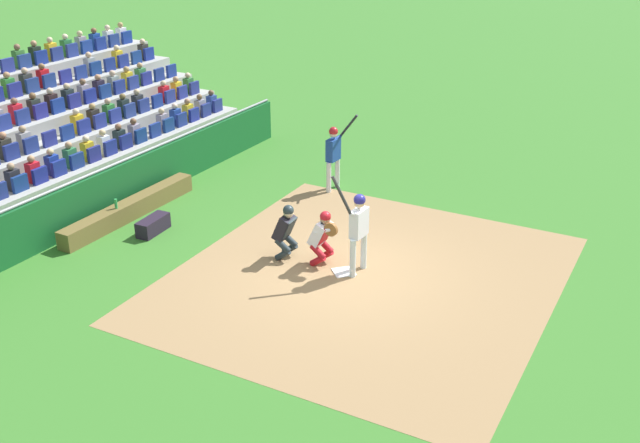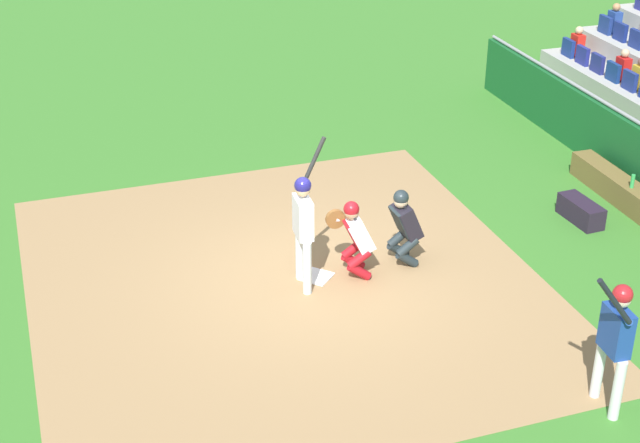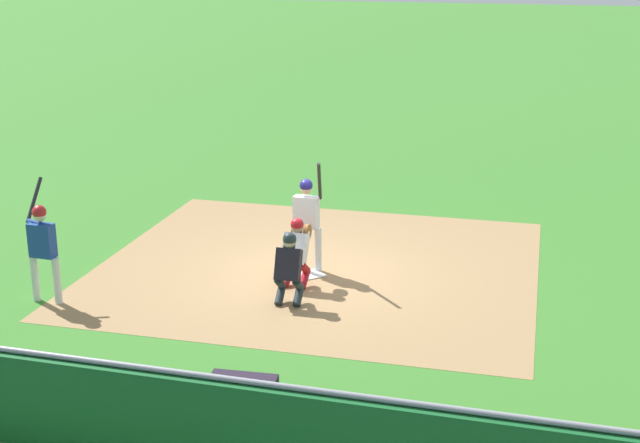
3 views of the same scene
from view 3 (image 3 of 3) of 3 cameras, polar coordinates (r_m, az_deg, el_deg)
name	(u,v)px [view 3 (image 3 of 3)]	position (r m, az deg, el deg)	size (l,w,h in m)	color
ground_plane	(311,275)	(16.55, -0.58, -3.48)	(160.00, 160.00, 0.00)	#377428
infield_dirt_patch	(318,266)	(17.00, -0.11, -2.89)	(8.24, 7.52, 0.01)	#98764E
home_plate_marker	(311,274)	(16.54, -0.58, -3.43)	(0.44, 0.44, 0.02)	white
batter_at_plate	(307,214)	(16.44, -0.86, 0.49)	(0.70, 0.60, 2.23)	silver
catcher_crouching	(297,248)	(15.81, -1.52, -1.75)	(0.48, 0.71, 1.28)	#AA141D
home_plate_umpire	(289,266)	(15.03, -2.02, -2.86)	(0.48, 0.48, 1.29)	#212C30
dugout_wall	(161,417)	(10.80, -10.26, -12.35)	(14.09, 0.24, 1.27)	#155727
dugout_bench	(184,423)	(11.41, -8.81, -12.76)	(4.36, 0.40, 0.44)	brown
water_bottle_on_bench	(221,402)	(11.11, -6.40, -11.52)	(0.07, 0.07, 0.24)	green
equipment_duffel_bag	(243,390)	(12.15, -4.99, -10.77)	(0.91, 0.36, 0.37)	black
on_deck_batter	(42,243)	(15.70, -17.52, -1.31)	(0.60, 0.69, 2.09)	silver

